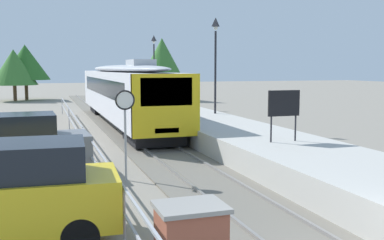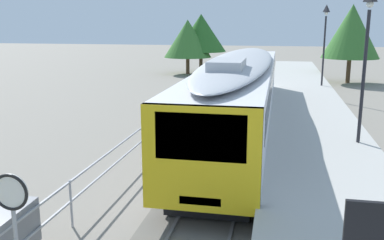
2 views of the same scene
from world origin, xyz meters
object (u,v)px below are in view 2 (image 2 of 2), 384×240
(commuter_train, at_px, (239,90))
(platform_lamp_mid_platform, at_px, (367,36))
(speed_limit_sign, at_px, (13,214))
(platform_lamp_far_end, at_px, (325,30))

(commuter_train, bearing_deg, platform_lamp_mid_platform, -36.13)
(platform_lamp_mid_platform, distance_m, speed_limit_sign, 12.53)
(commuter_train, height_order, platform_lamp_far_end, platform_lamp_far_end)
(platform_lamp_mid_platform, bearing_deg, commuter_train, 143.87)
(platform_lamp_mid_platform, relative_size, platform_lamp_far_end, 1.00)
(commuter_train, relative_size, platform_lamp_mid_platform, 3.69)
(speed_limit_sign, bearing_deg, platform_lamp_far_end, 74.42)
(speed_limit_sign, bearing_deg, commuter_train, 80.22)
(commuter_train, bearing_deg, speed_limit_sign, -99.78)
(platform_lamp_mid_platform, distance_m, platform_lamp_far_end, 14.58)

